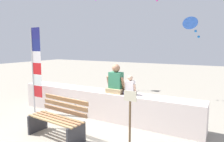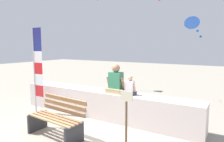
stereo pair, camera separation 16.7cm
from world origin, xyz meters
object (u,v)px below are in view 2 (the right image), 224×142
kite_blue (192,20)px  person_child (130,87)px  flag_banner (37,66)px  person_adult (116,82)px  park_bench (57,119)px  sign_post (126,121)px

kite_blue → person_child: bearing=-117.3°
person_child → flag_banner: (-2.89, -0.65, 0.49)m
person_adult → flag_banner: flag_banner is taller
flag_banner → kite_blue: kite_blue is taller
park_bench → flag_banner: (-1.80, 0.94, 1.08)m
flag_banner → sign_post: flag_banner is taller
person_child → sign_post: 1.93m
person_adult → kite_blue: kite_blue is taller
person_adult → kite_blue: size_ratio=0.91×
park_bench → person_adult: bearing=67.3°
person_adult → flag_banner: 2.57m
person_adult → sign_post: person_adult is taller
kite_blue → sign_post: bearing=-94.8°
person_adult → sign_post: bearing=-55.2°
park_bench → sign_post: size_ratio=1.11×
person_adult → sign_post: size_ratio=0.61×
park_bench → sign_post: bearing=-4.9°
kite_blue → person_adult: bearing=-125.6°
park_bench → kite_blue: 5.01m
park_bench → sign_post: (1.88, -0.16, 0.37)m
person_child → sign_post: (0.78, -1.75, -0.22)m
flag_banner → kite_blue: bearing=34.9°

